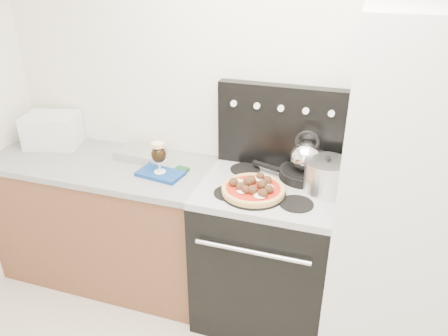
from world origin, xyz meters
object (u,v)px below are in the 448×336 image
at_px(skillet, 304,174).
at_px(stock_pot, 326,177).
at_px(fridge, 403,204).
at_px(oven_mitt, 160,174).
at_px(toaster_oven, 53,130).
at_px(tea_kettle, 306,154).
at_px(pizza, 253,188).
at_px(beer_glass, 159,158).
at_px(base_cabinet, 109,222).
at_px(stove_body, 265,255).
at_px(pizza_pan, 253,193).

xyz_separation_m(skillet, stock_pot, (0.13, -0.12, 0.06)).
distance_m(fridge, oven_mitt, 1.35).
xyz_separation_m(toaster_oven, tea_kettle, (1.71, 0.00, 0.06)).
bearing_deg(stock_pot, pizza, -157.02).
relative_size(beer_glass, pizza, 0.56).
bearing_deg(beer_glass, base_cabinet, 171.60).
bearing_deg(toaster_oven, fridge, -19.00).
distance_m(base_cabinet, stock_pot, 1.52).
xyz_separation_m(stove_body, fridge, (0.70, -0.03, 0.51)).
bearing_deg(oven_mitt, fridge, 0.73).
bearing_deg(pizza_pan, beer_glass, 173.00).
bearing_deg(pizza, stock_pot, 22.98).
distance_m(toaster_oven, stock_pot, 1.84).
bearing_deg(toaster_oven, stove_body, -20.12).
bearing_deg(base_cabinet, skillet, 5.87).
distance_m(oven_mitt, pizza_pan, 0.59).
height_order(toaster_oven, tea_kettle, tea_kettle).
bearing_deg(oven_mitt, stock_pot, 4.91).
bearing_deg(stove_body, skillet, 42.24).
height_order(fridge, pizza_pan, fridge).
bearing_deg(fridge, base_cabinet, 178.41).
xyz_separation_m(fridge, skillet, (-0.53, 0.18, -0.00)).
bearing_deg(beer_glass, pizza_pan, -7.00).
relative_size(base_cabinet, stove_body, 1.65).
relative_size(base_cabinet, beer_glass, 7.59).
xyz_separation_m(fridge, pizza_pan, (-0.76, -0.09, -0.02)).
relative_size(stove_body, stock_pot, 3.73).
relative_size(fridge, pizza_pan, 5.40).
relative_size(oven_mitt, skillet, 0.92).
bearing_deg(oven_mitt, stove_body, 3.71).
bearing_deg(stove_body, oven_mitt, -176.29).
distance_m(oven_mitt, beer_glass, 0.11).
distance_m(pizza_pan, skillet, 0.36).
height_order(stove_body, stock_pot, stock_pot).
distance_m(base_cabinet, stove_body, 1.11).
bearing_deg(pizza, pizza_pan, 0.00).
distance_m(oven_mitt, tea_kettle, 0.86).
bearing_deg(tea_kettle, skillet, 0.00).
height_order(beer_glass, stock_pot, beer_glass).
distance_m(base_cabinet, pizza, 1.18).
bearing_deg(stock_pot, beer_glass, -175.09).
height_order(stove_body, tea_kettle, tea_kettle).
relative_size(pizza, tea_kettle, 1.70).
bearing_deg(skillet, pizza_pan, -130.76).
xyz_separation_m(beer_glass, tea_kettle, (0.82, 0.20, 0.05)).
bearing_deg(fridge, stock_pot, 170.78).
relative_size(stove_body, pizza, 2.58).
distance_m(skillet, stock_pot, 0.18).
bearing_deg(beer_glass, skillet, 13.57).
bearing_deg(stove_body, beer_glass, -176.29).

